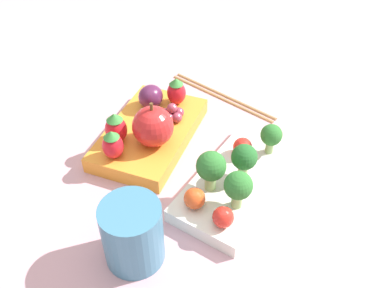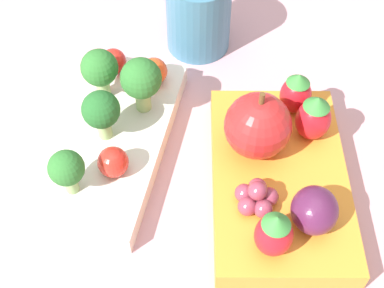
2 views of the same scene
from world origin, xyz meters
name	(u,v)px [view 1 (image 1 of 2)]	position (x,y,z in m)	size (l,w,h in m)	color
ground_plane	(195,162)	(0.00, 0.00, 0.00)	(4.00, 4.00, 0.00)	#C6939E
bento_box_savoury	(239,181)	(0.01, 0.08, 0.01)	(0.21, 0.11, 0.02)	silver
bento_box_fruit	(150,133)	(-0.01, -0.08, 0.01)	(0.21, 0.15, 0.02)	orange
broccoli_floret_0	(211,167)	(0.05, 0.05, 0.06)	(0.04, 0.04, 0.06)	#93B770
broccoli_floret_1	(238,187)	(0.06, 0.09, 0.05)	(0.04, 0.04, 0.05)	#93B770
broccoli_floret_2	(244,158)	(0.01, 0.08, 0.05)	(0.03, 0.03, 0.05)	#93B770
broccoli_floret_3	(271,136)	(-0.05, 0.09, 0.05)	(0.03, 0.03, 0.05)	#93B770
cherry_tomato_0	(195,198)	(0.09, 0.05, 0.03)	(0.03, 0.03, 0.03)	#DB4C1E
cherry_tomato_1	(223,217)	(0.09, 0.09, 0.03)	(0.03, 0.03, 0.03)	red
cherry_tomato_2	(243,147)	(-0.03, 0.06, 0.03)	(0.03, 0.03, 0.03)	red
apple	(153,126)	(0.02, -0.06, 0.05)	(0.06, 0.06, 0.07)	red
strawberry_0	(116,128)	(0.04, -0.11, 0.05)	(0.03, 0.03, 0.05)	red
strawberry_1	(176,91)	(-0.08, -0.08, 0.05)	(0.03, 0.03, 0.05)	red
strawberry_2	(113,145)	(0.07, -0.09, 0.05)	(0.03, 0.03, 0.04)	red
plum	(151,97)	(-0.05, -0.11, 0.04)	(0.04, 0.04, 0.04)	#511E42
grape_cluster	(172,113)	(-0.04, -0.07, 0.03)	(0.04, 0.04, 0.03)	#93384C
drinking_cup	(133,234)	(0.17, 0.02, 0.04)	(0.07, 0.07, 0.08)	teal
chopsticks_pair	(222,96)	(-0.16, -0.04, 0.00)	(0.05, 0.21, 0.01)	#A37547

